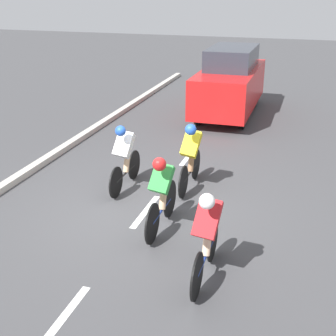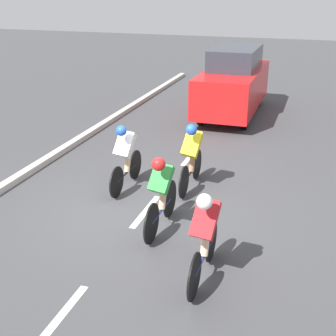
% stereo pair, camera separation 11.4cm
% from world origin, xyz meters
% --- Properties ---
extents(ground_plane, '(60.00, 60.00, 0.00)m').
position_xyz_m(ground_plane, '(0.00, 0.00, 0.00)').
color(ground_plane, '#424244').
extents(lane_stripe_near, '(0.12, 1.40, 0.01)m').
position_xyz_m(lane_stripe_near, '(0.00, 3.30, 0.00)').
color(lane_stripe_near, white).
rests_on(lane_stripe_near, ground).
extents(lane_stripe_mid, '(0.12, 1.40, 0.01)m').
position_xyz_m(lane_stripe_mid, '(0.00, 0.10, 0.00)').
color(lane_stripe_mid, white).
rests_on(lane_stripe_mid, ground).
extents(lane_stripe_far, '(0.12, 1.40, 0.01)m').
position_xyz_m(lane_stripe_far, '(0.00, -3.10, 0.00)').
color(lane_stripe_far, white).
rests_on(lane_stripe_far, ground).
extents(curb, '(0.20, 26.74, 0.14)m').
position_xyz_m(curb, '(3.20, 0.10, 0.07)').
color(curb, '#B7B2A8').
rests_on(curb, ground).
extents(cyclist_yellow, '(0.40, 1.71, 1.50)m').
position_xyz_m(cyclist_yellow, '(-0.55, -1.16, 0.79)').
color(cyclist_yellow, black).
rests_on(cyclist_yellow, ground).
extents(cyclist_white, '(0.38, 1.67, 1.47)m').
position_xyz_m(cyclist_white, '(0.76, -0.75, 0.77)').
color(cyclist_white, black).
rests_on(cyclist_white, ground).
extents(cyclist_green, '(0.39, 1.71, 1.47)m').
position_xyz_m(cyclist_green, '(-0.52, 0.71, 0.77)').
color(cyclist_green, black).
rests_on(cyclist_green, ground).
extents(cyclist_red, '(0.38, 1.70, 1.52)m').
position_xyz_m(cyclist_red, '(-1.59, 1.92, 0.79)').
color(cyclist_red, black).
rests_on(cyclist_red, ground).
extents(support_car, '(1.70, 4.55, 2.15)m').
position_xyz_m(support_car, '(-0.24, -7.31, 1.08)').
color(support_car, black).
rests_on(support_car, ground).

